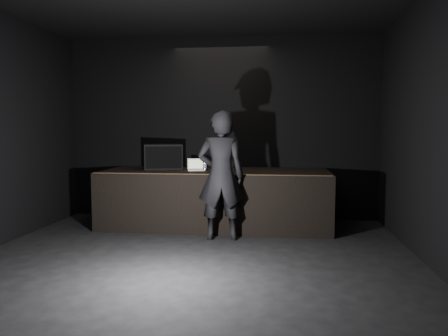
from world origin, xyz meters
TOP-DOWN VIEW (x-y plane):
  - ground at (0.00, 0.00)m, footprint 7.00×7.00m
  - room_walls at (0.00, 0.00)m, footprint 6.10×7.10m
  - stage_riser at (0.00, 2.73)m, footprint 4.00×1.50m
  - riser_lip at (0.00, 2.02)m, footprint 3.92×0.10m
  - stage_monitor at (-0.99, 2.87)m, footprint 0.79×0.67m
  - cable at (-0.38, 2.87)m, footprint 0.86×0.10m
  - laptop at (-0.35, 2.72)m, footprint 0.36×0.33m
  - beer_can at (-0.19, 2.70)m, footprint 0.07×0.07m
  - plastic_cup at (0.26, 3.05)m, footprint 0.09×0.09m
  - wii_remote at (0.03, 2.18)m, footprint 0.10×0.14m
  - person at (0.22, 1.78)m, footprint 0.78×0.56m

SIDE VIEW (x-z plane):
  - ground at x=0.00m, z-range 0.00..0.00m
  - stage_riser at x=0.00m, z-range 0.00..1.00m
  - riser_lip at x=0.00m, z-range 1.00..1.01m
  - person at x=0.22m, z-range 0.00..2.01m
  - cable at x=-0.38m, z-range 1.00..1.02m
  - wii_remote at x=0.03m, z-range 1.00..1.03m
  - laptop at x=-0.35m, z-range 0.95..1.16m
  - plastic_cup at x=0.26m, z-range 1.00..1.11m
  - beer_can at x=-0.19m, z-range 1.00..1.17m
  - stage_monitor at x=-0.99m, z-range 1.00..1.46m
  - room_walls at x=0.00m, z-range 0.26..3.78m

